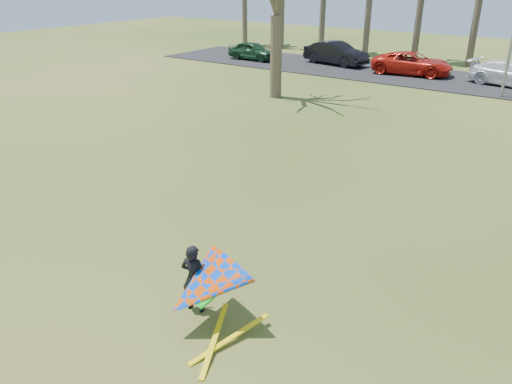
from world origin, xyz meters
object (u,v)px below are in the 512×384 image
Objects in this scene: car_1 at (336,53)px; car_3 at (511,74)px; car_2 at (412,63)px; kite_flyer at (202,287)px; car_0 at (253,51)px.

car_1 is 1.01× the size of car_3.
car_1 is at bearing 78.23° from car_2.
kite_flyer reaches higher than car_3.
car_3 is at bearing -85.93° from car_0.
car_1 reaches higher than car_0.
car_0 is at bearing 116.76° from car_1.
car_1 is 11.79m from car_3.
kite_flyer reaches higher than car_2.
car_0 is 0.77× the size of car_2.
kite_flyer reaches higher than car_0.
car_3 is at bearing 89.15° from kite_flyer.
car_3 is (17.87, 1.12, 0.03)m from car_0.
car_2 is 5.97m from car_3.
car_2 is at bearing -85.00° from car_1.
car_1 is 5.83m from car_2.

